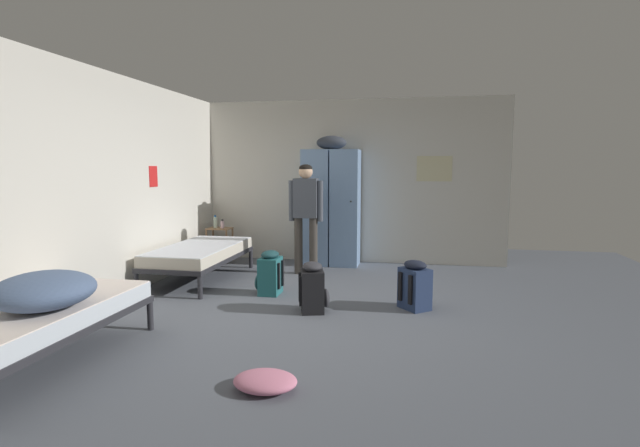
% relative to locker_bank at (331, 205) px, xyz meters
% --- Properties ---
extents(ground_plane, '(9.46, 9.46, 0.00)m').
position_rel_locker_bank_xyz_m(ground_plane, '(0.28, -2.68, -0.97)').
color(ground_plane, '#565B66').
extents(room_backdrop, '(5.00, 5.97, 2.67)m').
position_rel_locker_bank_xyz_m(room_backdrop, '(-1.06, -1.31, 0.37)').
color(room_backdrop, beige).
rests_on(room_backdrop, ground_plane).
extents(locker_bank, '(0.90, 0.55, 2.07)m').
position_rel_locker_bank_xyz_m(locker_bank, '(0.00, 0.00, 0.00)').
color(locker_bank, '#7A9ECC').
rests_on(locker_bank, ground_plane).
extents(shelf_unit, '(0.38, 0.30, 0.57)m').
position_rel_locker_bank_xyz_m(shelf_unit, '(-1.87, -0.14, -0.62)').
color(shelf_unit, '#99704C').
rests_on(shelf_unit, ground_plane).
extents(bed_left_rear, '(0.90, 1.90, 0.49)m').
position_rel_locker_bank_xyz_m(bed_left_rear, '(-1.62, -1.43, -0.59)').
color(bed_left_rear, '#28282D').
rests_on(bed_left_rear, ground_plane).
extents(bed_left_front, '(0.90, 1.90, 0.49)m').
position_rel_locker_bank_xyz_m(bed_left_front, '(-1.62, -4.39, -0.59)').
color(bed_left_front, '#28282D').
rests_on(bed_left_front, ground_plane).
extents(bedding_heap, '(0.73, 0.79, 0.28)m').
position_rel_locker_bank_xyz_m(bedding_heap, '(-1.49, -4.45, -0.34)').
color(bedding_heap, slate).
rests_on(bedding_heap, bed_left_front).
extents(person_traveler, '(0.51, 0.22, 1.62)m').
position_rel_locker_bank_xyz_m(person_traveler, '(-0.25, -0.76, 0.01)').
color(person_traveler, '#3D3833').
rests_on(person_traveler, ground_plane).
extents(water_bottle, '(0.06, 0.06, 0.21)m').
position_rel_locker_bank_xyz_m(water_bottle, '(-1.95, -0.12, -0.31)').
color(water_bottle, silver).
rests_on(water_bottle, shelf_unit).
extents(lotion_bottle, '(0.06, 0.06, 0.15)m').
position_rel_locker_bank_xyz_m(lotion_bottle, '(-1.80, -0.18, -0.33)').
color(lotion_bottle, beige).
rests_on(lotion_bottle, shelf_unit).
extents(backpack_teal, '(0.34, 0.32, 0.55)m').
position_rel_locker_bank_xyz_m(backpack_teal, '(-0.44, -1.97, -0.71)').
color(backpack_teal, '#23666B').
rests_on(backpack_teal, ground_plane).
extents(backpack_navy, '(0.42, 0.41, 0.55)m').
position_rel_locker_bank_xyz_m(backpack_navy, '(1.34, -2.27, -0.71)').
color(backpack_navy, navy).
rests_on(backpack_navy, ground_plane).
extents(backpack_black, '(0.39, 0.37, 0.55)m').
position_rel_locker_bank_xyz_m(backpack_black, '(0.24, -2.58, -0.71)').
color(backpack_black, black).
rests_on(backpack_black, ground_plane).
extents(clothes_pile_pink, '(0.46, 0.36, 0.12)m').
position_rel_locker_bank_xyz_m(clothes_pile_pink, '(0.28, -4.48, -0.91)').
color(clothes_pile_pink, pink).
rests_on(clothes_pile_pink, ground_plane).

